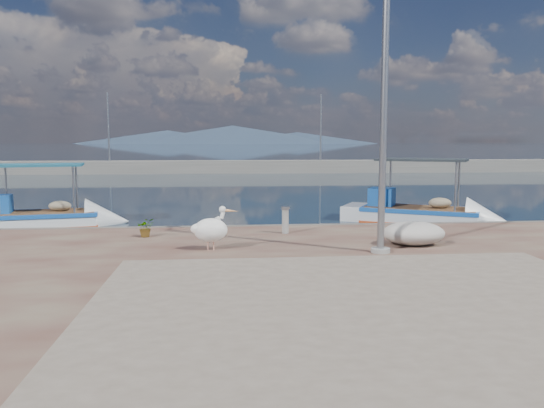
{
  "coord_description": "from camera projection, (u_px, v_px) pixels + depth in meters",
  "views": [
    {
      "loc": [
        -1.33,
        -10.86,
        3.05
      ],
      "look_at": [
        0.0,
        3.8,
        1.3
      ],
      "focal_mm": 35.0,
      "sensor_mm": 36.0,
      "label": 1
    }
  ],
  "objects": [
    {
      "name": "ground",
      "position": [
        288.0,
        286.0,
        11.21
      ],
      "size": [
        1400.0,
        1400.0,
        0.0
      ],
      "primitive_type": "plane",
      "color": "#162635",
      "rests_on": "ground"
    },
    {
      "name": "quay_patch",
      "position": [
        375.0,
        305.0,
        8.28
      ],
      "size": [
        9.0,
        7.0,
        0.01
      ],
      "primitive_type": "cube",
      "color": "gray",
      "rests_on": "quay"
    },
    {
      "name": "breakwater",
      "position": [
        238.0,
        167.0,
        50.7
      ],
      "size": [
        120.0,
        2.2,
        7.5
      ],
      "color": "gray",
      "rests_on": "ground"
    },
    {
      "name": "mountains",
      "position": [
        228.0,
        136.0,
        653.29
      ],
      "size": [
        370.0,
        280.0,
        22.0
      ],
      "color": "#28384C",
      "rests_on": "ground"
    },
    {
      "name": "boat_left",
      "position": [
        39.0,
        221.0,
        18.97
      ],
      "size": [
        5.69,
        2.78,
        2.62
      ],
      "rotation": [
        0.0,
        0.0,
        0.19
      ],
      "color": "white",
      "rests_on": "ground"
    },
    {
      "name": "boat_right",
      "position": [
        418.0,
        217.0,
        19.95
      ],
      "size": [
        6.04,
        4.48,
        2.81
      ],
      "rotation": [
        0.0,
        0.0,
        -0.5
      ],
      "color": "white",
      "rests_on": "ground"
    },
    {
      "name": "pelican",
      "position": [
        211.0,
        229.0,
        12.44
      ],
      "size": [
        1.07,
        0.52,
        1.04
      ],
      "rotation": [
        0.0,
        0.0,
        0.04
      ],
      "color": "tan",
      "rests_on": "quay"
    },
    {
      "name": "lamp_post",
      "position": [
        384.0,
        107.0,
        11.85
      ],
      "size": [
        0.44,
        0.96,
        7.0
      ],
      "color": "gray",
      "rests_on": "quay"
    },
    {
      "name": "bollard_near",
      "position": [
        285.0,
        219.0,
        14.68
      ],
      "size": [
        0.24,
        0.24,
        0.74
      ],
      "color": "gray",
      "rests_on": "quay"
    },
    {
      "name": "potted_plant",
      "position": [
        146.0,
        228.0,
        14.16
      ],
      "size": [
        0.54,
        0.5,
        0.5
      ],
      "primitive_type": "imported",
      "rotation": [
        0.0,
        0.0,
        0.27
      ],
      "color": "#33722D",
      "rests_on": "quay"
    },
    {
      "name": "net_pile_d",
      "position": [
        413.0,
        233.0,
        13.07
      ],
      "size": [
        1.54,
        1.16,
        0.58
      ],
      "primitive_type": "ellipsoid",
      "color": "beige",
      "rests_on": "quay"
    }
  ]
}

